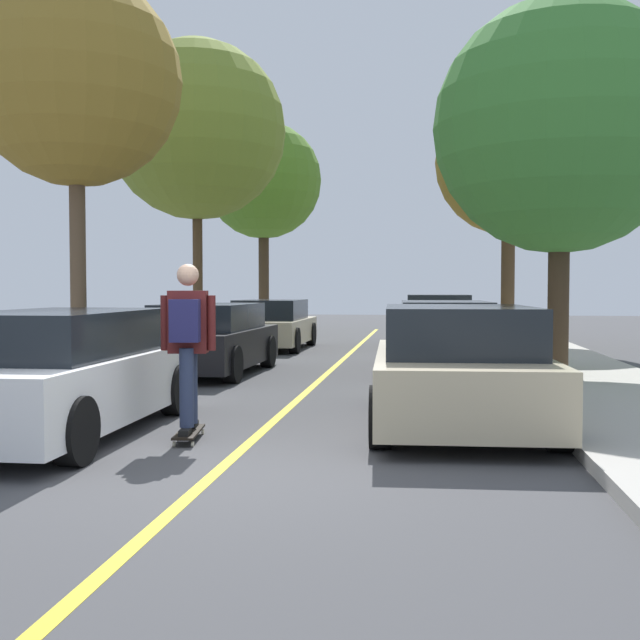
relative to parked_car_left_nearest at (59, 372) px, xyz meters
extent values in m
plane|color=#424244|center=(2.19, -1.44, -0.69)|extent=(80.00, 80.00, 0.00)
cube|color=gold|center=(2.19, 2.56, -0.68)|extent=(0.12, 39.20, 0.01)
cube|color=white|center=(0.00, -0.02, -0.16)|extent=(1.83, 4.28, 0.69)
cube|color=black|center=(0.00, 0.05, 0.43)|extent=(1.61, 2.90, 0.49)
cylinder|color=black|center=(0.85, -1.45, -0.37)|extent=(0.22, 0.64, 0.64)
cylinder|color=black|center=(0.84, 1.42, -0.37)|extent=(0.22, 0.64, 0.64)
cylinder|color=black|center=(-0.85, 1.41, -0.37)|extent=(0.22, 0.64, 0.64)
cube|color=black|center=(0.00, 6.09, -0.17)|extent=(1.85, 4.13, 0.66)
cube|color=black|center=(0.00, 6.09, 0.39)|extent=(1.60, 2.59, 0.47)
cylinder|color=black|center=(0.78, 4.72, -0.37)|extent=(0.24, 0.65, 0.64)
cylinder|color=black|center=(-0.85, 4.76, -0.37)|extent=(0.24, 0.65, 0.64)
cylinder|color=black|center=(0.85, 7.41, -0.37)|extent=(0.24, 0.65, 0.64)
cylinder|color=black|center=(-0.78, 7.45, -0.37)|extent=(0.24, 0.65, 0.64)
cube|color=#BCAD89|center=(0.00, 12.14, -0.20)|extent=(1.84, 4.15, 0.61)
cube|color=black|center=(0.00, 12.08, 0.36)|extent=(1.61, 2.39, 0.51)
cylinder|color=black|center=(0.84, 10.77, -0.37)|extent=(0.22, 0.64, 0.64)
cylinder|color=black|center=(-0.85, 10.78, -0.37)|extent=(0.22, 0.64, 0.64)
cylinder|color=black|center=(0.85, 13.51, -0.37)|extent=(0.22, 0.64, 0.64)
cylinder|color=black|center=(-0.84, 13.52, -0.37)|extent=(0.22, 0.64, 0.64)
cube|color=#BCAD89|center=(4.38, 1.13, -0.16)|extent=(2.04, 4.30, 0.68)
cube|color=black|center=(4.38, 1.06, 0.45)|extent=(1.75, 2.59, 0.54)
cylinder|color=black|center=(3.44, 2.51, -0.37)|extent=(0.24, 0.65, 0.64)
cylinder|color=black|center=(5.20, 2.58, -0.37)|extent=(0.24, 0.65, 0.64)
cylinder|color=black|center=(3.56, -0.31, -0.37)|extent=(0.24, 0.65, 0.64)
cylinder|color=black|center=(5.31, -0.24, -0.37)|extent=(0.24, 0.65, 0.64)
cube|color=#BCAD89|center=(4.38, 7.07, -0.14)|extent=(1.99, 4.56, 0.74)
cube|color=black|center=(4.39, 6.82, 0.45)|extent=(1.70, 2.75, 0.45)
cylinder|color=black|center=(3.47, 8.58, -0.37)|extent=(0.24, 0.65, 0.64)
cylinder|color=black|center=(5.17, 8.64, -0.37)|extent=(0.24, 0.65, 0.64)
cylinder|color=black|center=(3.58, 5.49, -0.37)|extent=(0.24, 0.65, 0.64)
cylinder|color=black|center=(5.29, 5.55, -0.37)|extent=(0.24, 0.65, 0.64)
cube|color=#BCAD89|center=(4.38, 13.77, -0.16)|extent=(1.96, 4.69, 0.69)
cube|color=black|center=(4.38, 13.74, 0.47)|extent=(1.70, 2.70, 0.56)
cylinder|color=black|center=(3.47, 15.38, -0.37)|extent=(0.23, 0.64, 0.64)
cylinder|color=black|center=(5.23, 15.41, -0.37)|extent=(0.23, 0.64, 0.64)
cylinder|color=black|center=(3.52, 12.12, -0.37)|extent=(0.23, 0.64, 0.64)
cylinder|color=black|center=(5.29, 12.15, -0.37)|extent=(0.23, 0.64, 0.64)
cylinder|color=brown|center=(-1.90, 4.61, 1.50)|extent=(0.27, 0.27, 4.10)
sphere|color=olive|center=(-1.90, 4.61, 4.46)|extent=(3.59, 3.59, 3.59)
cylinder|color=#4C3823|center=(-1.90, 11.77, 1.45)|extent=(0.26, 0.26, 3.99)
sphere|color=olive|center=(-1.90, 11.77, 5.04)|extent=(4.65, 4.65, 4.65)
cylinder|color=#3D2D1E|center=(-1.90, 20.31, 1.44)|extent=(0.38, 0.38, 3.96)
sphere|color=#4C7A23|center=(-1.90, 20.31, 4.90)|extent=(4.29, 4.29, 4.29)
cylinder|color=#3D2D1E|center=(6.28, 5.68, 0.96)|extent=(0.36, 0.36, 3.01)
sphere|color=#3D7F33|center=(6.28, 5.68, 3.67)|extent=(4.30, 4.30, 4.30)
cylinder|color=#4C3823|center=(6.28, 13.79, 1.26)|extent=(0.37, 0.37, 3.62)
sphere|color=olive|center=(6.28, 13.79, 4.38)|extent=(4.00, 4.00, 4.00)
cylinder|color=#B2140F|center=(-1.50, 1.66, -0.27)|extent=(0.20, 0.20, 0.55)
sphere|color=#B2140F|center=(-1.50, 1.66, 0.06)|extent=(0.18, 0.18, 0.18)
cube|color=black|center=(1.52, -0.16, -0.59)|extent=(0.33, 0.86, 0.02)
cylinder|color=beige|center=(1.38, 0.16, -0.66)|extent=(0.03, 0.06, 0.06)
cylinder|color=beige|center=(1.57, 0.19, -0.66)|extent=(0.03, 0.06, 0.06)
cylinder|color=beige|center=(1.47, -0.51, -0.66)|extent=(0.03, 0.06, 0.06)
cylinder|color=beige|center=(1.66, -0.49, -0.66)|extent=(0.03, 0.06, 0.06)
cube|color=#99999E|center=(1.48, 0.17, -0.62)|extent=(0.10, 0.05, 0.02)
cube|color=#99999E|center=(1.57, -0.50, -0.62)|extent=(0.10, 0.05, 0.02)
cube|color=black|center=(1.49, 0.05, -0.55)|extent=(0.13, 0.27, 0.06)
cube|color=black|center=(1.55, -0.38, -0.55)|extent=(0.13, 0.27, 0.06)
cylinder|color=#283351|center=(1.51, -0.04, -0.11)|extent=(0.17, 0.17, 0.83)
cylinder|color=#283351|center=(1.54, -0.28, -0.11)|extent=(0.17, 0.17, 0.83)
cube|color=#511919|center=(1.52, -0.16, 0.57)|extent=(0.43, 0.27, 0.66)
sphere|color=tan|center=(1.52, -0.16, 1.07)|extent=(0.23, 0.23, 0.23)
cylinder|color=#511919|center=(1.28, -0.20, 0.56)|extent=(0.10, 0.10, 0.58)
cylinder|color=#511919|center=(1.76, -0.13, 0.56)|extent=(0.10, 0.10, 0.58)
cube|color=#1E1E4C|center=(1.55, -0.36, 0.59)|extent=(0.32, 0.22, 0.44)
camera|label=1|loc=(3.98, -8.10, 0.93)|focal=43.75mm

